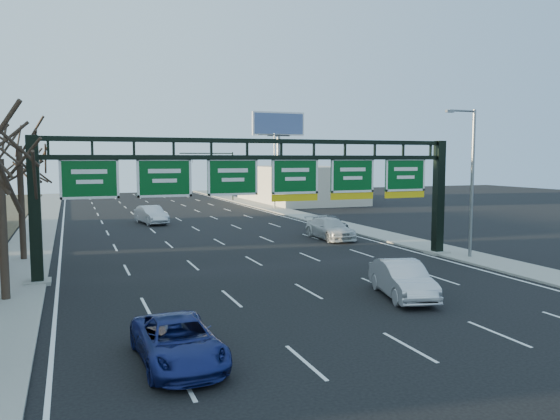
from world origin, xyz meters
name	(u,v)px	position (x,y,z in m)	size (l,w,h in m)	color
ground	(327,302)	(0.00, 0.00, 0.00)	(160.00, 160.00, 0.00)	black
sidewalk_left	(30,247)	(-12.80, 20.00, 0.06)	(3.00, 120.00, 0.12)	gray
sidewalk_right	(359,230)	(12.80, 20.00, 0.06)	(3.00, 120.00, 0.12)	gray
lane_markings	(212,238)	(0.00, 20.00, 0.01)	(21.60, 120.00, 0.01)	white
sign_gantry	(267,185)	(0.16, 8.00, 4.63)	(24.60, 1.20, 7.20)	black
building_right_distant	(299,184)	(20.00, 50.00, 2.50)	(12.00, 20.00, 5.00)	#B9AF9A
tree_mid	(18,128)	(-12.80, 15.00, 7.85)	(3.60, 3.60, 9.24)	black
tree_far	(30,140)	(-12.80, 25.00, 7.48)	(3.60, 3.60, 8.86)	black
streetlight_near	(471,175)	(12.47, 6.00, 5.08)	(2.15, 0.22, 9.00)	slate
streetlight_far	(274,167)	(12.47, 40.00, 5.08)	(2.15, 0.22, 9.00)	slate
billboard_right	(278,135)	(15.00, 44.98, 9.06)	(7.00, 0.50, 12.00)	slate
traffic_signal_mast	(190,163)	(5.69, 55.00, 5.50)	(10.16, 0.54, 7.00)	black
car_blue_suv	(178,341)	(-7.24, -4.70, 0.67)	(2.24, 4.85, 1.35)	navy
car_silver_sedan	(402,279)	(3.43, -0.47, 0.79)	(1.68, 4.81, 1.59)	silver
car_white_wagon	(330,229)	(8.27, 16.45, 0.79)	(2.21, 5.43, 1.58)	silver
car_grey_far	(330,223)	(10.38, 20.70, 0.68)	(1.61, 4.01, 1.37)	#3E4143
car_silver_distant	(151,215)	(-3.07, 31.11, 0.84)	(1.77, 5.07, 1.67)	silver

